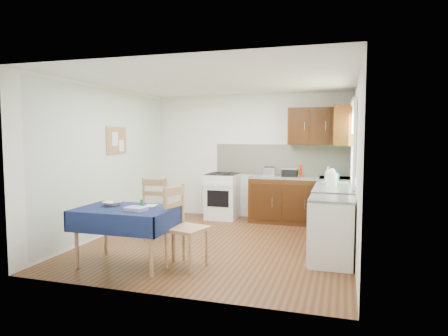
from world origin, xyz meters
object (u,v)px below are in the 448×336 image
(chair_far, at_px, (158,207))
(toaster, at_px, (269,172))
(dining_table, at_px, (126,216))
(chair_near, at_px, (183,224))
(dish_rack, at_px, (335,182))
(sandwich_press, at_px, (290,172))
(kettle, at_px, (332,178))

(chair_far, height_order, toaster, toaster)
(dining_table, height_order, chair_near, chair_near)
(chair_far, distance_m, toaster, 2.37)
(chair_near, relative_size, dish_rack, 2.47)
(chair_far, relative_size, toaster, 4.34)
(sandwich_press, distance_m, kettle, 1.53)
(chair_far, distance_m, dish_rack, 2.90)
(dining_table, relative_size, chair_far, 1.21)
(toaster, bearing_deg, sandwich_press, 11.41)
(chair_far, xyz_separation_m, sandwich_press, (1.86, 1.84, 0.44))
(chair_near, height_order, dish_rack, dish_rack)
(dining_table, distance_m, sandwich_press, 3.54)
(dining_table, xyz_separation_m, chair_near, (0.73, 0.17, -0.10))
(dining_table, distance_m, kettle, 3.11)
(dish_rack, height_order, kettle, kettle)
(chair_near, distance_m, toaster, 2.97)
(chair_near, xyz_separation_m, kettle, (1.79, 1.61, 0.47))
(chair_far, bearing_deg, chair_near, 123.43)
(chair_far, bearing_deg, sandwich_press, -141.20)
(chair_near, bearing_deg, kettle, -33.85)
(chair_near, relative_size, sandwich_press, 3.61)
(toaster, bearing_deg, dining_table, -105.73)
(dining_table, relative_size, dish_rack, 2.96)
(dining_table, distance_m, chair_far, 1.25)
(dining_table, relative_size, chair_near, 1.19)
(sandwich_press, bearing_deg, dish_rack, -52.13)
(toaster, bearing_deg, kettle, -39.10)
(dish_rack, bearing_deg, chair_near, -107.31)
(dining_table, relative_size, toaster, 5.27)
(sandwich_press, bearing_deg, dining_table, -124.71)
(chair_near, height_order, sandwich_press, sandwich_press)
(sandwich_press, height_order, kettle, kettle)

